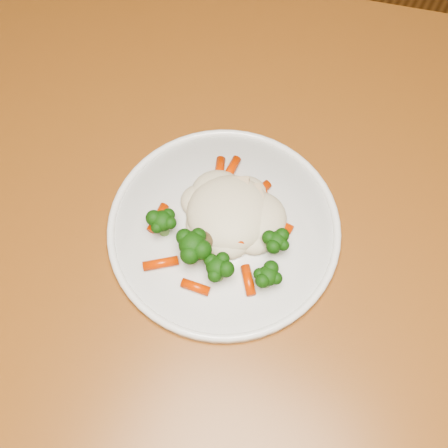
% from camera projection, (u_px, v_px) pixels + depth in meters
% --- Properties ---
extents(dining_table, '(1.48, 1.17, 0.75)m').
position_uv_depth(dining_table, '(184.00, 234.00, 0.82)').
color(dining_table, '#965622').
rests_on(dining_table, ground).
extents(plate, '(0.30, 0.30, 0.01)m').
position_uv_depth(plate, '(224.00, 229.00, 0.72)').
color(plate, white).
rests_on(plate, dining_table).
extents(meal, '(0.19, 0.20, 0.05)m').
position_uv_depth(meal, '(224.00, 223.00, 0.69)').
color(meal, beige).
rests_on(meal, plate).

